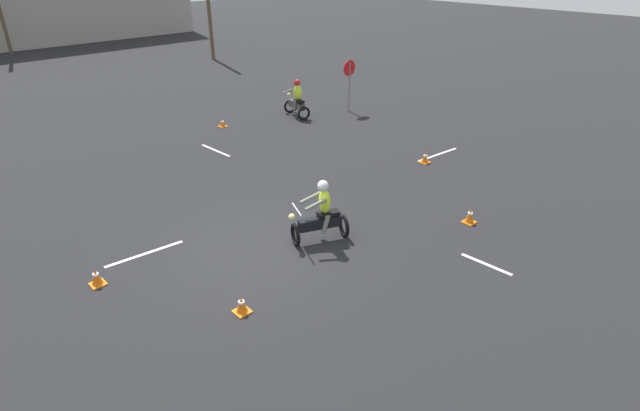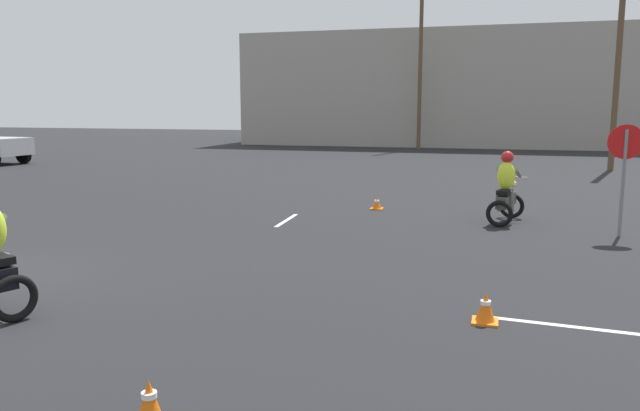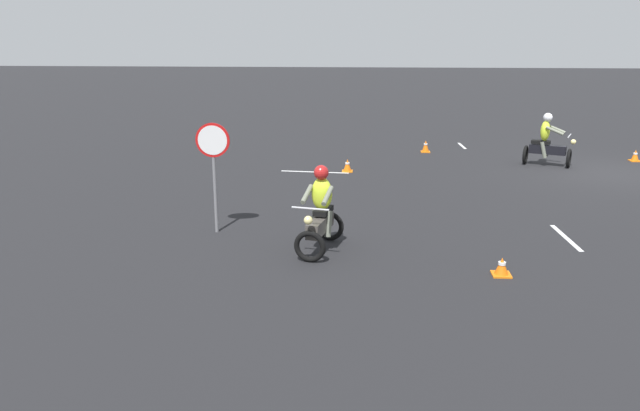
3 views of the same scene
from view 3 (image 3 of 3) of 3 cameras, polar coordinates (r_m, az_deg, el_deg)
name	(u,v)px [view 3 (image 3 of 3)]	position (r m, az deg, el deg)	size (l,w,h in m)	color
ground_plane	(603,172)	(20.59, 24.45, 2.77)	(120.00, 120.00, 0.00)	black
motorcycle_rider_foreground	(547,143)	(20.82, 20.04, 5.39)	(1.54, 1.11, 1.66)	black
motorcycle_rider_background	(321,214)	(11.82, 0.05, -0.77)	(0.92, 1.56, 1.66)	black
stop_sign	(213,155)	(12.89, -9.72, 4.53)	(0.70, 0.08, 2.30)	slate
traffic_cone_near_left	(502,267)	(11.21, 16.28, -5.41)	(0.32, 0.32, 0.32)	orange
traffic_cone_mid_center	(635,156)	(22.83, 26.87, 4.08)	(0.32, 0.32, 0.37)	orange
traffic_cone_mid_left	(347,166)	(18.84, 2.52, 3.66)	(0.32, 0.32, 0.38)	orange
traffic_cone_far_right	(426,146)	(22.27, 9.63, 5.35)	(0.32, 0.32, 0.42)	orange
lane_stripe_e	(315,172)	(18.79, -0.48, 3.09)	(0.10, 2.06, 0.01)	silver
lane_stripe_n	(566,237)	(13.71, 21.57, -2.74)	(0.10, 1.70, 0.01)	silver
lane_stripe_s	(462,146)	(23.83, 12.85, 5.35)	(0.10, 1.28, 0.01)	silver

